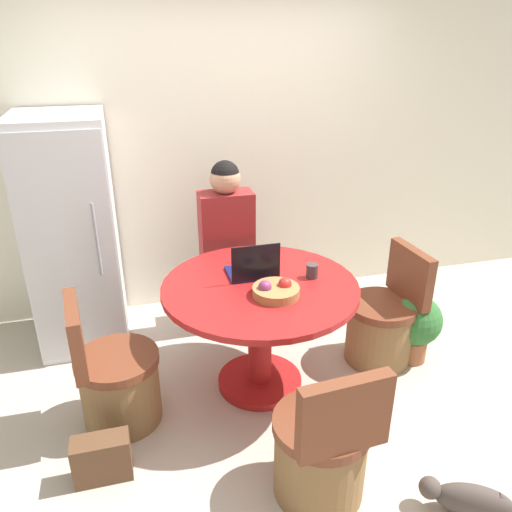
{
  "coord_description": "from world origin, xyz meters",
  "views": [
    {
      "loc": [
        -0.79,
        -2.44,
        2.2
      ],
      "look_at": [
        -0.05,
        0.31,
        0.91
      ],
      "focal_mm": 35.0,
      "sensor_mm": 36.0,
      "label": 1
    }
  ],
  "objects_px": {
    "cat": "(469,499)",
    "potted_plant": "(416,324)",
    "chair_left_side": "(116,382)",
    "fruit_bowl": "(275,290)",
    "handbag": "(102,458)",
    "refrigerator": "(73,235)",
    "laptop": "(253,269)",
    "chair_near_camera": "(322,451)",
    "dining_table": "(260,313)",
    "chair_right_side": "(382,325)",
    "person_seated": "(226,236)"
  },
  "relations": [
    {
      "from": "dining_table",
      "to": "fruit_bowl",
      "type": "relative_size",
      "value": 4.37
    },
    {
      "from": "chair_near_camera",
      "to": "fruit_bowl",
      "type": "relative_size",
      "value": 3.01
    },
    {
      "from": "chair_right_side",
      "to": "dining_table",
      "type": "bearing_deg",
      "value": -90.0
    },
    {
      "from": "dining_table",
      "to": "handbag",
      "type": "bearing_deg",
      "value": -152.22
    },
    {
      "from": "chair_near_camera",
      "to": "cat",
      "type": "height_order",
      "value": "chair_near_camera"
    },
    {
      "from": "chair_right_side",
      "to": "cat",
      "type": "relative_size",
      "value": 1.83
    },
    {
      "from": "chair_left_side",
      "to": "handbag",
      "type": "height_order",
      "value": "chair_left_side"
    },
    {
      "from": "handbag",
      "to": "refrigerator",
      "type": "bearing_deg",
      "value": 95.13
    },
    {
      "from": "dining_table",
      "to": "person_seated",
      "type": "distance_m",
      "value": 0.86
    },
    {
      "from": "dining_table",
      "to": "chair_right_side",
      "type": "relative_size",
      "value": 1.45
    },
    {
      "from": "chair_left_side",
      "to": "handbag",
      "type": "bearing_deg",
      "value": 161.24
    },
    {
      "from": "chair_near_camera",
      "to": "laptop",
      "type": "bearing_deg",
      "value": -89.63
    },
    {
      "from": "chair_left_side",
      "to": "laptop",
      "type": "distance_m",
      "value": 1.08
    },
    {
      "from": "chair_near_camera",
      "to": "handbag",
      "type": "distance_m",
      "value": 1.16
    },
    {
      "from": "chair_left_side",
      "to": "handbag",
      "type": "distance_m",
      "value": 0.47
    },
    {
      "from": "chair_near_camera",
      "to": "person_seated",
      "type": "relative_size",
      "value": 0.62
    },
    {
      "from": "cat",
      "to": "potted_plant",
      "type": "xyz_separation_m",
      "value": [
        0.42,
        1.22,
        0.2
      ]
    },
    {
      "from": "person_seated",
      "to": "cat",
      "type": "relative_size",
      "value": 2.93
    },
    {
      "from": "potted_plant",
      "to": "handbag",
      "type": "bearing_deg",
      "value": -166.42
    },
    {
      "from": "refrigerator",
      "to": "chair_right_side",
      "type": "xyz_separation_m",
      "value": [
        2.08,
        -0.86,
        -0.57
      ]
    },
    {
      "from": "laptop",
      "to": "potted_plant",
      "type": "relative_size",
      "value": 0.61
    },
    {
      "from": "person_seated",
      "to": "handbag",
      "type": "distance_m",
      "value": 1.8
    },
    {
      "from": "refrigerator",
      "to": "laptop",
      "type": "height_order",
      "value": "refrigerator"
    },
    {
      "from": "chair_right_side",
      "to": "potted_plant",
      "type": "bearing_deg",
      "value": 67.39
    },
    {
      "from": "person_seated",
      "to": "laptop",
      "type": "height_order",
      "value": "person_seated"
    },
    {
      "from": "chair_near_camera",
      "to": "handbag",
      "type": "bearing_deg",
      "value": -24.02
    },
    {
      "from": "refrigerator",
      "to": "dining_table",
      "type": "xyz_separation_m",
      "value": [
        1.15,
        -0.93,
        -0.3
      ]
    },
    {
      "from": "chair_left_side",
      "to": "laptop",
      "type": "relative_size",
      "value": 2.73
    },
    {
      "from": "refrigerator",
      "to": "potted_plant",
      "type": "distance_m",
      "value": 2.54
    },
    {
      "from": "cat",
      "to": "fruit_bowl",
      "type": "bearing_deg",
      "value": -28.56
    },
    {
      "from": "chair_left_side",
      "to": "potted_plant",
      "type": "bearing_deg",
      "value": -93.94
    },
    {
      "from": "dining_table",
      "to": "chair_left_side",
      "type": "height_order",
      "value": "chair_left_side"
    },
    {
      "from": "cat",
      "to": "dining_table",
      "type": "bearing_deg",
      "value": -30.25
    },
    {
      "from": "potted_plant",
      "to": "cat",
      "type": "bearing_deg",
      "value": -108.86
    },
    {
      "from": "refrigerator",
      "to": "cat",
      "type": "relative_size",
      "value": 3.68
    },
    {
      "from": "fruit_bowl",
      "to": "chair_near_camera",
      "type": "bearing_deg",
      "value": -88.66
    },
    {
      "from": "chair_left_side",
      "to": "dining_table",
      "type": "bearing_deg",
      "value": -90.0
    },
    {
      "from": "person_seated",
      "to": "potted_plant",
      "type": "distance_m",
      "value": 1.54
    },
    {
      "from": "chair_near_camera",
      "to": "cat",
      "type": "distance_m",
      "value": 0.75
    },
    {
      "from": "chair_right_side",
      "to": "handbag",
      "type": "height_order",
      "value": "chair_right_side"
    },
    {
      "from": "fruit_bowl",
      "to": "handbag",
      "type": "xyz_separation_m",
      "value": [
        -1.07,
        -0.38,
        -0.67
      ]
    },
    {
      "from": "dining_table",
      "to": "laptop",
      "type": "distance_m",
      "value": 0.29
    },
    {
      "from": "dining_table",
      "to": "chair_left_side",
      "type": "xyz_separation_m",
      "value": [
        -0.92,
        -0.11,
        -0.28
      ]
    },
    {
      "from": "dining_table",
      "to": "chair_near_camera",
      "type": "height_order",
      "value": "chair_near_camera"
    },
    {
      "from": "laptop",
      "to": "fruit_bowl",
      "type": "height_order",
      "value": "laptop"
    },
    {
      "from": "chair_right_side",
      "to": "potted_plant",
      "type": "relative_size",
      "value": 1.67
    },
    {
      "from": "dining_table",
      "to": "chair_near_camera",
      "type": "bearing_deg",
      "value": -85.81
    },
    {
      "from": "laptop",
      "to": "cat",
      "type": "relative_size",
      "value": 0.67
    },
    {
      "from": "chair_right_side",
      "to": "laptop",
      "type": "relative_size",
      "value": 2.73
    },
    {
      "from": "chair_near_camera",
      "to": "potted_plant",
      "type": "distance_m",
      "value": 1.42
    }
  ]
}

